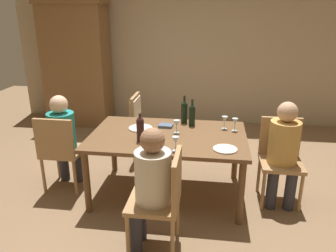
{
  "coord_description": "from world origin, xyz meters",
  "views": [
    {
      "loc": [
        0.46,
        -3.37,
        2.05
      ],
      "look_at": [
        0.0,
        0.0,
        0.83
      ],
      "focal_mm": 35.54,
      "sensor_mm": 36.0,
      "label": 1
    }
  ],
  "objects_px": {
    "person_woman_host": "(284,147)",
    "dinner_plate_guest_left": "(225,149)",
    "dining_table": "(168,141)",
    "wine_bottle_short_olive": "(140,128)",
    "person_man_bearded": "(63,135)",
    "armoire_cabinet": "(77,64)",
    "wine_glass_near_right": "(175,141)",
    "chair_near": "(163,196)",
    "dinner_plate_host": "(141,128)",
    "chair_right_end": "(280,154)",
    "wine_bottle_tall_green": "(184,111)",
    "wine_glass_far": "(225,120)",
    "wine_bottle_dark_red": "(192,114)",
    "wine_glass_centre": "(177,124)",
    "wine_glass_near_left": "(235,122)",
    "chair_far_left": "(141,118)",
    "chair_left_end": "(60,148)",
    "person_man_guest": "(150,182)"
  },
  "relations": [
    {
      "from": "dinner_plate_guest_left",
      "to": "wine_bottle_tall_green",
      "type": "bearing_deg",
      "value": 122.09
    },
    {
      "from": "wine_bottle_short_olive",
      "to": "dining_table",
      "type": "bearing_deg",
      "value": 40.53
    },
    {
      "from": "wine_glass_far",
      "to": "dinner_plate_guest_left",
      "type": "xyz_separation_m",
      "value": [
        -0.0,
        -0.6,
        -0.1
      ]
    },
    {
      "from": "dinner_plate_host",
      "to": "wine_bottle_tall_green",
      "type": "bearing_deg",
      "value": 30.09
    },
    {
      "from": "chair_near",
      "to": "wine_bottle_dark_red",
      "type": "xyz_separation_m",
      "value": [
        0.15,
        1.26,
        0.34
      ]
    },
    {
      "from": "chair_near",
      "to": "wine_glass_far",
      "type": "relative_size",
      "value": 6.17
    },
    {
      "from": "armoire_cabinet",
      "to": "wine_glass_far",
      "type": "height_order",
      "value": "armoire_cabinet"
    },
    {
      "from": "chair_near",
      "to": "person_woman_host",
      "type": "relative_size",
      "value": 0.8
    },
    {
      "from": "chair_left_end",
      "to": "dinner_plate_guest_left",
      "type": "bearing_deg",
      "value": -7.57
    },
    {
      "from": "person_man_bearded",
      "to": "dinner_plate_host",
      "type": "relative_size",
      "value": 4.15
    },
    {
      "from": "person_man_guest",
      "to": "person_man_bearded",
      "type": "bearing_deg",
      "value": 51.62
    },
    {
      "from": "wine_bottle_short_olive",
      "to": "wine_glass_centre",
      "type": "xyz_separation_m",
      "value": [
        0.35,
        0.29,
        -0.03
      ]
    },
    {
      "from": "wine_bottle_dark_red",
      "to": "dinner_plate_host",
      "type": "relative_size",
      "value": 1.18
    },
    {
      "from": "armoire_cabinet",
      "to": "wine_glass_near_right",
      "type": "xyz_separation_m",
      "value": [
        2.08,
        -2.73,
        -0.26
      ]
    },
    {
      "from": "chair_right_end",
      "to": "wine_glass_far",
      "type": "distance_m",
      "value": 0.71
    },
    {
      "from": "chair_near",
      "to": "wine_glass_centre",
      "type": "height_order",
      "value": "chair_near"
    },
    {
      "from": "armoire_cabinet",
      "to": "wine_glass_near_right",
      "type": "bearing_deg",
      "value": -52.61
    },
    {
      "from": "person_man_guest",
      "to": "wine_glass_near_right",
      "type": "bearing_deg",
      "value": -17.35
    },
    {
      "from": "dinner_plate_guest_left",
      "to": "dinner_plate_host",
      "type": "bearing_deg",
      "value": 153.37
    },
    {
      "from": "wine_bottle_tall_green",
      "to": "wine_glass_far",
      "type": "height_order",
      "value": "wine_bottle_tall_green"
    },
    {
      "from": "armoire_cabinet",
      "to": "wine_bottle_short_olive",
      "type": "relative_size",
      "value": 7.23
    },
    {
      "from": "chair_far_left",
      "to": "dinner_plate_host",
      "type": "xyz_separation_m",
      "value": [
        0.17,
        -0.78,
        0.14
      ]
    },
    {
      "from": "wine_bottle_tall_green",
      "to": "wine_glass_near_right",
      "type": "bearing_deg",
      "value": -90.54
    },
    {
      "from": "dining_table",
      "to": "wine_bottle_short_olive",
      "type": "bearing_deg",
      "value": -139.47
    },
    {
      "from": "chair_near",
      "to": "dinner_plate_host",
      "type": "distance_m",
      "value": 1.17
    },
    {
      "from": "chair_near",
      "to": "dining_table",
      "type": "bearing_deg",
      "value": 5.36
    },
    {
      "from": "chair_right_end",
      "to": "person_woman_host",
      "type": "xyz_separation_m",
      "value": [
        0.0,
        -0.11,
        0.13
      ]
    },
    {
      "from": "wine_bottle_short_olive",
      "to": "dinner_plate_host",
      "type": "relative_size",
      "value": 1.11
    },
    {
      "from": "chair_right_end",
      "to": "wine_glass_near_left",
      "type": "xyz_separation_m",
      "value": [
        -0.5,
        0.13,
        0.3
      ]
    },
    {
      "from": "wine_glass_near_right",
      "to": "person_man_bearded",
      "type": "bearing_deg",
      "value": 161.64
    },
    {
      "from": "chair_left_end",
      "to": "dinner_plate_guest_left",
      "type": "height_order",
      "value": "chair_left_end"
    },
    {
      "from": "armoire_cabinet",
      "to": "chair_near",
      "type": "bearing_deg",
      "value": -57.72
    },
    {
      "from": "chair_right_end",
      "to": "person_woman_host",
      "type": "height_order",
      "value": "person_woman_host"
    },
    {
      "from": "wine_bottle_dark_red",
      "to": "wine_glass_centre",
      "type": "xyz_separation_m",
      "value": [
        -0.15,
        -0.27,
        -0.03
      ]
    },
    {
      "from": "wine_glass_near_right",
      "to": "wine_bottle_short_olive",
      "type": "bearing_deg",
      "value": 152.25
    },
    {
      "from": "person_woman_host",
      "to": "wine_bottle_short_olive",
      "type": "relative_size",
      "value": 3.81
    },
    {
      "from": "wine_bottle_tall_green",
      "to": "dinner_plate_host",
      "type": "xyz_separation_m",
      "value": [
        -0.48,
        -0.28,
        -0.14
      ]
    },
    {
      "from": "chair_far_left",
      "to": "dinner_plate_guest_left",
      "type": "bearing_deg",
      "value": 41.57
    },
    {
      "from": "chair_left_end",
      "to": "wine_bottle_dark_red",
      "type": "distance_m",
      "value": 1.56
    },
    {
      "from": "wine_bottle_dark_red",
      "to": "dining_table",
      "type": "bearing_deg",
      "value": -125.62
    },
    {
      "from": "dining_table",
      "to": "wine_bottle_short_olive",
      "type": "xyz_separation_m",
      "value": [
        -0.26,
        -0.22,
        0.21
      ]
    },
    {
      "from": "chair_right_end",
      "to": "wine_bottle_tall_green",
      "type": "distance_m",
      "value": 1.19
    },
    {
      "from": "person_woman_host",
      "to": "dinner_plate_guest_left",
      "type": "height_order",
      "value": "person_woman_host"
    },
    {
      "from": "person_man_bearded",
      "to": "wine_bottle_dark_red",
      "type": "relative_size",
      "value": 3.52
    },
    {
      "from": "wine_glass_near_right",
      "to": "person_woman_host",
      "type": "bearing_deg",
      "value": 19.99
    },
    {
      "from": "armoire_cabinet",
      "to": "chair_far_left",
      "type": "distance_m",
      "value": 2.05
    },
    {
      "from": "dining_table",
      "to": "wine_glass_centre",
      "type": "bearing_deg",
      "value": 36.85
    },
    {
      "from": "chair_far_left",
      "to": "wine_glass_far",
      "type": "bearing_deg",
      "value": 59.67
    },
    {
      "from": "dinner_plate_guest_left",
      "to": "person_man_bearded",
      "type": "bearing_deg",
      "value": 169.01
    },
    {
      "from": "wine_bottle_short_olive",
      "to": "wine_bottle_dark_red",
      "type": "bearing_deg",
      "value": 48.09
    }
  ]
}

